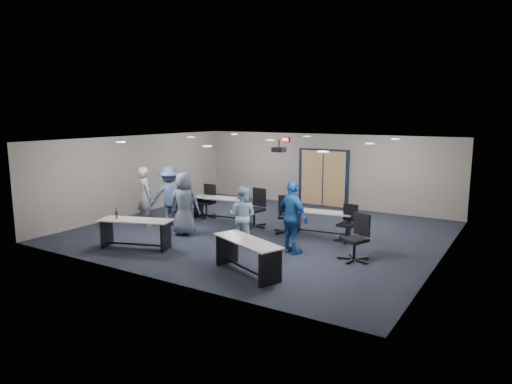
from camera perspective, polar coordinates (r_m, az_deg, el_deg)
The scene contains 25 objects.
floor at distance 13.51m, azimuth 0.64°, elevation -4.97°, with size 10.00×10.00×0.00m, color black.
back_wall at distance 17.20m, azimuth 8.46°, elevation 2.71°, with size 10.00×0.04×2.70m, color gray.
front_wall at distance 9.73m, azimuth -13.23°, elevation -2.91°, with size 10.00×0.04×2.70m, color gray.
left_wall at distance 16.36m, azimuth -14.51°, elevation 2.14°, with size 0.04×9.00×2.70m, color gray.
right_wall at distance 11.50m, azimuth 22.49°, elevation -1.45°, with size 0.04×9.00×2.70m, color gray.
ceiling at distance 13.08m, azimuth 0.67°, elevation 6.54°, with size 10.00×9.00×0.04m, color white.
double_door at distance 17.20m, azimuth 8.38°, elevation 1.70°, with size 2.00×0.07×2.20m.
exit_sign at distance 17.74m, azimuth 3.70°, elevation 6.58°, with size 0.32×0.07×0.18m.
ceiling_projector at distance 13.38m, azimuth 2.88°, elevation 5.33°, with size 0.35×0.32×0.37m.
ceiling_can_lights at distance 13.30m, azimuth 1.23°, elevation 6.46°, with size 6.24×5.74×0.02m, color white, non-canonical shape.
table_front_left at distance 12.18m, azimuth -14.86°, elevation -4.42°, with size 1.97×1.21×1.04m.
table_front_right at distance 9.94m, azimuth -1.09°, elevation -7.37°, with size 1.95×1.28×0.75m.
table_back_left at distance 15.00m, azimuth -4.58°, elevation -1.54°, with size 1.86×0.81×0.85m.
table_back_right at distance 13.17m, azimuth 8.31°, elevation -3.36°, with size 1.76×0.78×0.69m.
chair_back_a at distance 15.32m, azimuth -6.25°, elevation -1.15°, with size 0.69×0.69×1.10m, color black, non-canonical shape.
chair_back_b at distance 13.92m, azimuth -0.23°, elevation -2.03°, with size 0.74×0.74×1.18m, color black, non-canonical shape.
chair_back_c at distance 13.27m, azimuth 3.77°, elevation -2.87°, with size 0.68×0.68×1.08m, color black, non-canonical shape.
chair_back_d at distance 12.63m, azimuth 11.30°, elevation -3.87°, with size 0.63×0.63×1.00m, color black, non-canonical shape.
chair_loose_left at distance 14.52m, azimuth -10.25°, elevation -2.20°, with size 0.58×0.58×0.93m, color black, non-canonical shape.
chair_loose_right at distance 11.01m, azimuth 12.23°, elevation -5.63°, with size 0.70×0.70×1.12m, color black, non-canonical shape.
person_gray at distance 14.52m, azimuth -13.68°, elevation -0.51°, with size 0.67×0.44×1.83m, color gray.
person_plaid at distance 13.16m, azimuth -8.94°, elevation -1.46°, with size 0.88×0.57×1.80m, color slate.
person_lightblue at distance 11.97m, azimuth -1.68°, elevation -3.02°, with size 0.77×0.60×1.58m, color #B6DBF1.
person_navy at distance 11.30m, azimuth 4.62°, elevation -3.18°, with size 1.07×0.45×1.83m, color #1C549F.
person_back at distance 14.42m, azimuth -10.72°, elevation -0.47°, with size 1.18×0.68×1.83m, color #44537B.
Camera 1 is at (6.76, -11.17, 3.45)m, focal length 32.00 mm.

